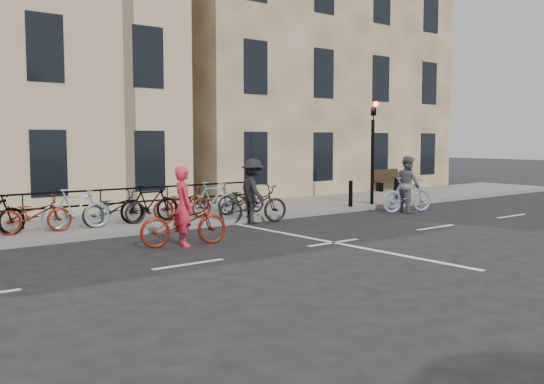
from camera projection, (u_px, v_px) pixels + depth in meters
ground at (334, 243)px, 14.46m from camera, size 120.00×120.00×0.00m
sidewalk at (75, 227)px, 16.61m from camera, size 46.00×4.00×0.15m
building_east at (279, 64)px, 29.63m from camera, size 14.00×10.00×12.00m
traffic_light at (373, 140)px, 21.48m from camera, size 0.18×0.30×3.90m
bollard_east at (351, 194)px, 20.82m from camera, size 0.14×0.14×0.90m
bollard_west at (396, 190)px, 22.32m from camera, size 0.14×0.14×0.90m
bench at (387, 179)px, 27.27m from camera, size 1.60×0.41×0.97m
parked_bikes at (114, 207)px, 16.25m from camera, size 10.40×1.23×1.05m
cyclist_pink at (184, 218)px, 14.02m from camera, size 2.18×1.15×1.85m
cyclist_grey at (407, 190)px, 20.39m from camera, size 2.05×1.08×1.91m
cyclist_dark at (253, 198)px, 17.75m from camera, size 2.25×1.36×1.90m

